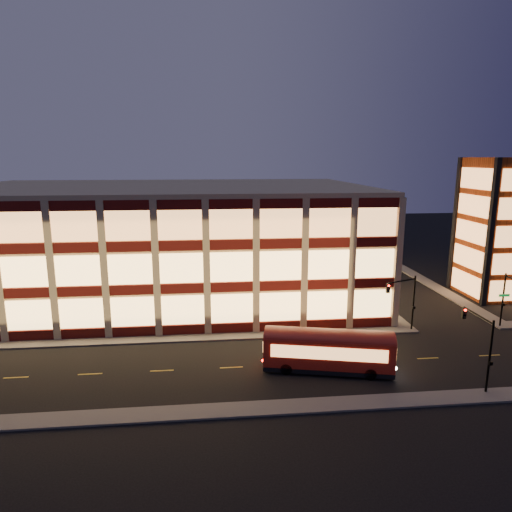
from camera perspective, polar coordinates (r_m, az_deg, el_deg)
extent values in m
plane|color=black|center=(46.60, -8.49, -10.62)|extent=(200.00, 200.00, 0.00)
cube|color=#514F4C|center=(47.73, -12.09, -10.10)|extent=(54.00, 2.00, 0.15)
cube|color=#514F4C|center=(65.87, 12.62, -3.86)|extent=(2.00, 30.00, 0.15)
cube|color=#514F4C|center=(70.11, 21.19, -3.42)|extent=(2.00, 30.00, 0.15)
cube|color=#514F4C|center=(34.95, -9.41, -18.79)|extent=(100.00, 2.00, 0.15)
cube|color=tan|center=(61.15, -10.85, 1.66)|extent=(50.00, 30.00, 14.00)
cube|color=tan|center=(60.27, -11.12, 8.45)|extent=(50.40, 30.40, 0.50)
cube|color=#470C0A|center=(48.34, -12.02, -9.08)|extent=(50.10, 0.25, 1.00)
cube|color=#FFC16B|center=(47.64, -12.13, -6.71)|extent=(49.00, 0.20, 3.00)
cube|color=#470C0A|center=(65.45, 11.91, -3.40)|extent=(0.25, 30.10, 1.00)
cube|color=#FFC16B|center=(64.91, 11.97, -1.62)|extent=(0.20, 29.00, 3.00)
cube|color=#470C0A|center=(46.94, -12.25, -4.06)|extent=(50.10, 0.25, 1.00)
cube|color=#FFC16B|center=(46.42, -12.37, -1.57)|extent=(49.00, 0.20, 3.00)
cube|color=#470C0A|center=(64.42, 12.08, 0.37)|extent=(0.25, 30.10, 1.00)
cube|color=#FFC16B|center=(64.02, 12.15, 2.21)|extent=(0.20, 29.00, 3.00)
cube|color=#470C0A|center=(45.92, -12.50, 1.22)|extent=(50.10, 0.25, 1.00)
cube|color=#FFC16B|center=(45.59, -12.62, 3.81)|extent=(49.00, 0.20, 3.00)
cube|color=#470C0A|center=(63.68, 12.26, 4.24)|extent=(0.25, 30.10, 1.00)
cube|color=#FFC16B|center=(63.43, 12.33, 6.12)|extent=(0.20, 29.00, 3.00)
cube|color=#8C3814|center=(67.21, 28.27, 3.08)|extent=(8.00, 8.00, 18.00)
cube|color=black|center=(61.71, 27.24, 2.49)|extent=(0.60, 0.60, 18.00)
cube|color=black|center=(68.46, 23.64, 3.66)|extent=(0.60, 0.60, 18.00)
cube|color=black|center=(72.73, 29.14, 3.58)|extent=(0.60, 0.60, 18.00)
cube|color=#FFA459|center=(66.39, 24.72, -3.03)|extent=(0.16, 6.60, 2.60)
cube|color=#FFA459|center=(65.64, 24.99, -0.17)|extent=(0.16, 6.60, 2.60)
cube|color=#FFA459|center=(65.06, 25.25, 2.76)|extent=(0.16, 6.60, 2.60)
cube|color=#FFA459|center=(64.66, 25.53, 5.73)|extent=(0.16, 6.60, 2.60)
cube|color=#FFA459|center=(64.43, 25.81, 8.73)|extent=(0.16, 6.60, 2.60)
cylinder|color=black|center=(50.84, 19.07, -5.62)|extent=(0.18, 0.18, 6.00)
cylinder|color=black|center=(48.73, 17.79, -2.98)|extent=(3.56, 1.63, 0.14)
cube|color=black|center=(47.53, 16.17, -3.88)|extent=(0.32, 0.32, 0.95)
sphere|color=#FF0C05|center=(47.29, 16.27, -3.59)|extent=(0.20, 0.20, 0.20)
cube|color=black|center=(50.79, 19.13, -6.11)|extent=(0.25, 0.18, 0.28)
cylinder|color=black|center=(55.75, 28.47, -4.89)|extent=(0.18, 0.18, 6.00)
cube|color=black|center=(55.70, 28.54, -5.34)|extent=(0.25, 0.18, 0.28)
cube|color=#0C7226|center=(55.47, 28.62, -4.34)|extent=(1.20, 0.06, 0.28)
cylinder|color=black|center=(39.98, 27.17, -11.22)|extent=(0.18, 0.18, 6.00)
cylinder|color=black|center=(40.63, 26.02, -6.67)|extent=(0.14, 4.00, 0.14)
cube|color=black|center=(42.39, 24.54, -6.48)|extent=(0.32, 0.32, 0.95)
sphere|color=#FF0C05|center=(42.15, 24.70, -6.17)|extent=(0.20, 0.20, 0.20)
cube|color=black|center=(39.98, 27.27, -11.85)|extent=(0.25, 0.18, 0.28)
cube|color=#941208|center=(40.24, 9.00, -11.58)|extent=(11.22, 5.19, 2.50)
cube|color=black|center=(40.85, 8.93, -13.46)|extent=(11.22, 5.19, 0.38)
cylinder|color=black|center=(39.77, 3.80, -13.91)|extent=(1.03, 0.55, 0.98)
cylinder|color=black|center=(41.93, 4.02, -12.48)|extent=(1.03, 0.55, 0.98)
cylinder|color=black|center=(40.00, 14.12, -14.12)|extent=(1.03, 0.55, 0.98)
cylinder|color=black|center=(42.15, 13.76, -12.68)|extent=(1.03, 0.55, 0.98)
cube|color=#FFA459|center=(38.84, 9.06, -11.96)|extent=(9.33, 2.30, 1.09)
cube|color=#FFA459|center=(41.39, 8.97, -10.39)|extent=(9.33, 2.30, 1.09)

